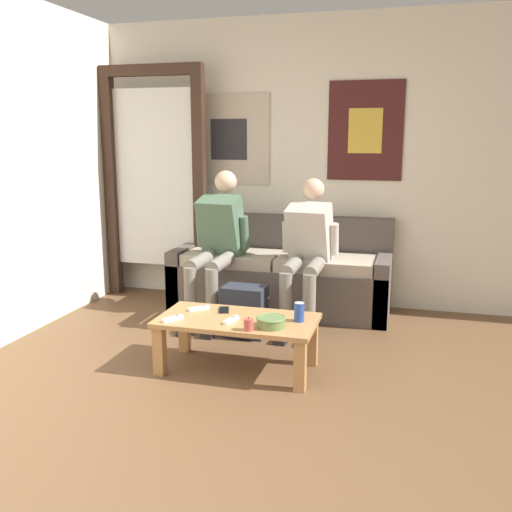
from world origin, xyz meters
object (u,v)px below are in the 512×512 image
Objects in this scene: drink_can_blue at (299,312)px; game_controller_far_center at (199,308)px; ceramic_bowl at (271,321)px; pillar_candle at (249,325)px; person_seated_adult at (217,240)px; cell_phone at (224,310)px; game_controller_near_left at (231,320)px; couch at (281,277)px; game_controller_near_right at (173,319)px; backpack at (244,312)px; person_seated_teen at (307,247)px; coffee_table at (237,328)px.

drink_can_blue reaches higher than game_controller_far_center.
pillar_candle is (-0.12, -0.10, -0.00)m from ceramic_bowl.
cell_phone is at bearing -68.26° from person_seated_adult.
pillar_candle is at bearing -38.94° from game_controller_near_left.
couch is at bearing 96.17° from pillar_candle.
game_controller_near_right is at bearing -102.77° from couch.
game_controller_near_left and game_controller_near_right have the same top height.
drink_can_blue is (0.55, -0.59, 0.23)m from backpack.
person_seated_adult is 1.04× the size of person_seated_teen.
cell_phone is at bearing 135.64° from coffee_table.
game_controller_near_right is at bearing -165.57° from drink_can_blue.
couch is 0.77m from backpack.
person_seated_adult is at bearing 95.49° from game_controller_near_right.
drink_can_blue is at bearing -4.18° from game_controller_far_center.
person_seated_adult reaches higher than ceramic_bowl.
game_controller_near_left and game_controller_far_center have the same top height.
game_controller_far_center is at bearing 159.42° from ceramic_bowl.
coffee_table is (0.03, -1.40, -0.00)m from couch.
ceramic_bowl is 2.17× the size of pillar_candle.
couch reaches higher than coffee_table.
backpack is at bearing 73.81° from game_controller_far_center.
couch is at bearing 90.79° from game_controller_near_left.
person_seated_teen is at bearing 61.76° from game_controller_near_right.
person_seated_teen is 3.02× the size of backpack.
cell_phone is (0.01, -0.51, 0.17)m from backpack.
cell_phone is (0.17, 0.03, -0.01)m from game_controller_far_center.
pillar_candle is at bearing -51.27° from cell_phone.
person_seated_teen is at bearing 76.03° from coffee_table.
game_controller_near_right is at bearing -106.80° from backpack.
pillar_candle is at bearing -63.06° from person_seated_adult.
pillar_candle is 0.66× the size of game_controller_far_center.
couch reaches higher than drink_can_blue.
coffee_table is 0.84× the size of person_seated_adult.
cell_phone is at bearing 48.99° from game_controller_near_right.
backpack is at bearing 108.48° from pillar_candle.
game_controller_far_center is (-0.57, -0.95, -0.28)m from person_seated_teen.
person_seated_teen is 13.76× the size of pillar_candle.
ceramic_bowl is at bearing 3.97° from game_controller_near_right.
couch is at bearing 36.27° from person_seated_adult.
person_seated_adult is 8.22× the size of cell_phone.
game_controller_near_left is (-0.15, 0.12, -0.02)m from pillar_candle.
backpack is at bearing -98.37° from couch.
game_controller_near_left is (-0.27, 0.03, -0.02)m from ceramic_bowl.
game_controller_far_center is (-0.30, 0.10, 0.08)m from coffee_table.
game_controller_far_center is (-0.16, -0.54, 0.18)m from backpack.
drink_can_blue is (0.15, 0.16, 0.02)m from ceramic_bowl.
backpack reaches higher than coffee_table.
person_seated_teen is at bearing 66.60° from cell_phone.
coffee_table is at bearing 80.39° from game_controller_near_left.
cell_phone is (-0.27, 0.34, -0.03)m from pillar_candle.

